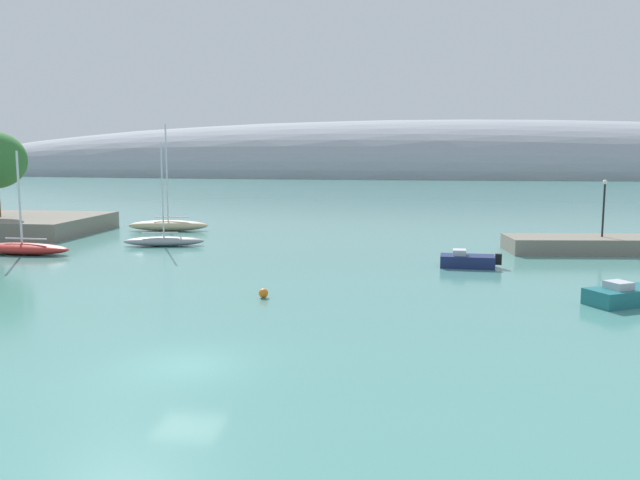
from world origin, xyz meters
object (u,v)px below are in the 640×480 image
(motorboat_navy_alongside_breakwater, at_px, (467,261))
(harbor_lamp_post, at_px, (604,202))
(sailboat_sand_near_shore, at_px, (168,225))
(sailboat_grey_mid_mooring, at_px, (164,240))
(motorboat_teal_foreground, at_px, (627,295))
(sailboat_red_outer_mooring, at_px, (22,248))
(mooring_buoy_orange, at_px, (263,293))

(motorboat_navy_alongside_breakwater, relative_size, harbor_lamp_post, 0.93)
(sailboat_sand_near_shore, height_order, sailboat_grey_mid_mooring, sailboat_sand_near_shore)
(sailboat_sand_near_shore, relative_size, sailboat_grey_mid_mooring, 1.22)
(motorboat_teal_foreground, bearing_deg, sailboat_grey_mid_mooring, -58.34)
(sailboat_sand_near_shore, bearing_deg, sailboat_grey_mid_mooring, 101.08)
(sailboat_red_outer_mooring, distance_m, mooring_buoy_orange, 25.79)
(sailboat_grey_mid_mooring, bearing_deg, mooring_buoy_orange, -66.55)
(sailboat_sand_near_shore, xyz_separation_m, sailboat_red_outer_mooring, (-5.83, -16.56, -0.11))
(sailboat_sand_near_shore, xyz_separation_m, mooring_buoy_orange, (16.55, -29.38, -0.36))
(sailboat_sand_near_shore, relative_size, motorboat_navy_alongside_breakwater, 2.55)
(sailboat_red_outer_mooring, xyz_separation_m, mooring_buoy_orange, (22.38, -12.82, -0.25))
(sailboat_grey_mid_mooring, xyz_separation_m, harbor_lamp_post, (36.39, 1.25, 3.60))
(sailboat_grey_mid_mooring, distance_m, motorboat_teal_foreground, 37.08)
(motorboat_navy_alongside_breakwater, bearing_deg, mooring_buoy_orange, 47.12)
(sailboat_grey_mid_mooring, bearing_deg, sailboat_red_outer_mooring, -158.44)
(sailboat_sand_near_shore, distance_m, mooring_buoy_orange, 33.72)
(motorboat_teal_foreground, bearing_deg, sailboat_red_outer_mooring, -45.38)
(motorboat_teal_foreground, bearing_deg, motorboat_navy_alongside_breakwater, -84.02)
(motorboat_teal_foreground, relative_size, mooring_buoy_orange, 9.33)
(sailboat_grey_mid_mooring, relative_size, harbor_lamp_post, 1.93)
(mooring_buoy_orange, height_order, harbor_lamp_post, harbor_lamp_post)
(sailboat_sand_near_shore, relative_size, harbor_lamp_post, 2.36)
(sailboat_red_outer_mooring, xyz_separation_m, harbor_lamp_post, (45.77, 7.27, 3.56))
(motorboat_navy_alongside_breakwater, height_order, harbor_lamp_post, harbor_lamp_post)
(sailboat_sand_near_shore, relative_size, sailboat_red_outer_mooring, 1.33)
(sailboat_red_outer_mooring, bearing_deg, motorboat_teal_foreground, 167.41)
(sailboat_sand_near_shore, height_order, sailboat_red_outer_mooring, sailboat_sand_near_shore)
(sailboat_grey_mid_mooring, distance_m, harbor_lamp_post, 36.59)
(motorboat_navy_alongside_breakwater, relative_size, mooring_buoy_orange, 8.05)
(motorboat_navy_alongside_breakwater, bearing_deg, motorboat_teal_foreground, 129.17)
(motorboat_navy_alongside_breakwater, bearing_deg, sailboat_grey_mid_mooring, -12.84)
(motorboat_teal_foreground, bearing_deg, mooring_buoy_orange, -26.47)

